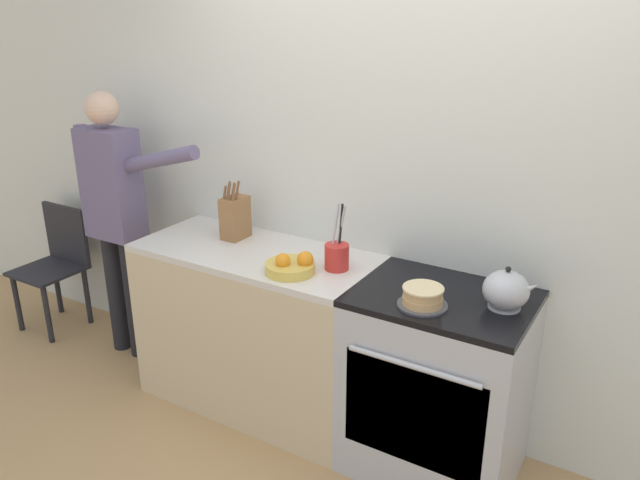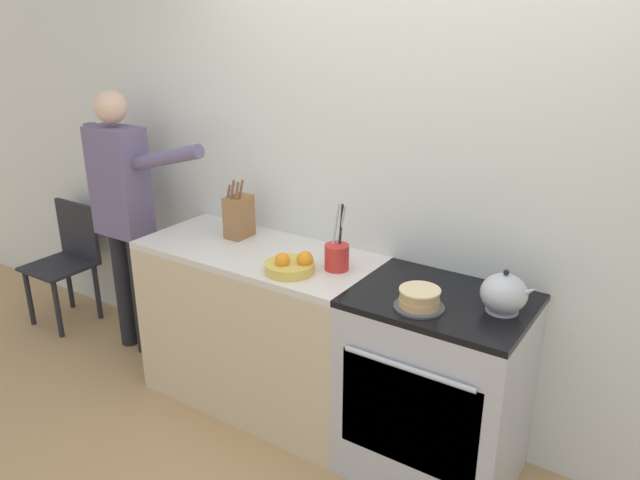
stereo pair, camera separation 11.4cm
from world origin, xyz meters
name	(u,v)px [view 1 (the left image)]	position (x,y,z in m)	size (l,w,h in m)	color
ground_plane	(344,475)	(0.00, 0.00, 0.00)	(16.00, 16.00, 0.00)	tan
wall_back	(409,184)	(0.00, 0.61, 1.30)	(8.00, 0.04, 2.60)	silver
counter_cabinet	(258,328)	(-0.71, 0.29, 0.46)	(1.29, 0.59, 0.91)	beige
stove_range	(436,384)	(0.32, 0.29, 0.46)	(0.78, 0.62, 0.91)	#B7BABF
layer_cake	(423,297)	(0.28, 0.15, 0.96)	(0.21, 0.21, 0.09)	#4C4C51
tea_kettle	(506,290)	(0.59, 0.32, 1.00)	(0.24, 0.19, 0.19)	#B7BABF
knife_block	(235,217)	(-0.91, 0.40, 1.03)	(0.10, 0.15, 0.33)	olive
utensil_crock	(337,255)	(-0.23, 0.31, 0.99)	(0.12, 0.12, 0.33)	red
fruit_bowl	(291,266)	(-0.39, 0.16, 0.95)	(0.24, 0.24, 0.11)	gold
person_baker	(115,205)	(-1.75, 0.30, 0.99)	(0.93, 0.20, 1.66)	black
dining_chair	(58,259)	(-2.45, 0.34, 0.48)	(0.40, 0.40, 0.84)	#232328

